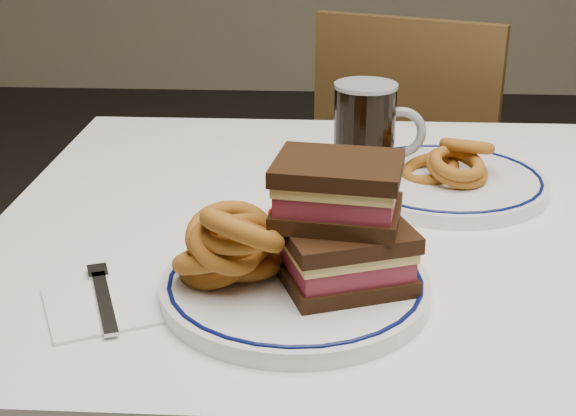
# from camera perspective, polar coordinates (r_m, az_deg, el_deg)

# --- Properties ---
(dining_table) EXTENTS (1.27, 0.87, 0.75)m
(dining_table) POSITION_cam_1_polar(r_m,az_deg,el_deg) (1.12, 13.00, -5.58)
(dining_table) COLOR silver
(dining_table) RESTS_ON floor
(chair_far) EXTENTS (0.53, 0.53, 0.89)m
(chair_far) POSITION_cam_1_polar(r_m,az_deg,el_deg) (1.93, 8.91, 1.81)
(chair_far) COLOR #463016
(chair_far) RESTS_ON floor
(main_plate) EXTENTS (0.29, 0.29, 0.02)m
(main_plate) POSITION_cam_1_polar(r_m,az_deg,el_deg) (0.86, 0.52, -5.53)
(main_plate) COLOR white
(main_plate) RESTS_ON dining_table
(reuben_sandwich) EXTENTS (0.16, 0.14, 0.13)m
(reuben_sandwich) POSITION_cam_1_polar(r_m,az_deg,el_deg) (0.82, 3.86, -1.09)
(reuben_sandwich) COLOR black
(reuben_sandwich) RESTS_ON main_plate
(onion_rings_main) EXTENTS (0.13, 0.14, 0.12)m
(onion_rings_main) POSITION_cam_1_polar(r_m,az_deg,el_deg) (0.84, -4.03, -2.69)
(onion_rings_main) COLOR brown
(onion_rings_main) RESTS_ON main_plate
(ketchup_ramekin) EXTENTS (0.06, 0.06, 0.03)m
(ketchup_ramekin) POSITION_cam_1_polar(r_m,az_deg,el_deg) (0.94, 0.02, -1.16)
(ketchup_ramekin) COLOR white
(ketchup_ramekin) RESTS_ON main_plate
(beer_mug) EXTENTS (0.13, 0.09, 0.15)m
(beer_mug) POSITION_cam_1_polar(r_m,az_deg,el_deg) (1.14, 5.61, 5.29)
(beer_mug) COLOR black
(beer_mug) RESTS_ON dining_table
(far_plate) EXTENTS (0.29, 0.29, 0.02)m
(far_plate) POSITION_cam_1_polar(r_m,az_deg,el_deg) (1.16, 11.05, 1.87)
(far_plate) COLOR white
(far_plate) RESTS_ON dining_table
(onion_rings_far) EXTENTS (0.14, 0.12, 0.08)m
(onion_rings_far) POSITION_cam_1_polar(r_m,az_deg,el_deg) (1.14, 11.58, 3.21)
(onion_rings_far) COLOR brown
(onion_rings_far) RESTS_ON far_plate
(napkin_fork) EXTENTS (0.16, 0.16, 0.01)m
(napkin_fork) POSITION_cam_1_polar(r_m,az_deg,el_deg) (0.86, -12.92, -6.62)
(napkin_fork) COLOR white
(napkin_fork) RESTS_ON dining_table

